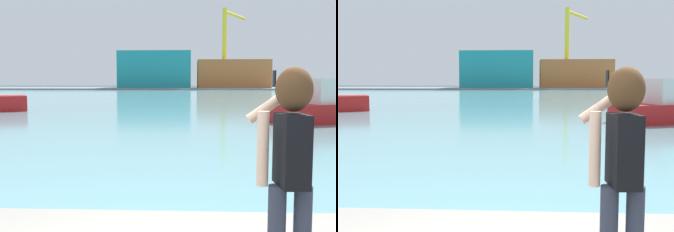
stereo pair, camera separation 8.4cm
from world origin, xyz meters
TOP-DOWN VIEW (x-y plane):
  - ground_plane at (0.00, 50.00)m, footprint 220.00×220.00m
  - harbor_water at (0.00, 52.00)m, footprint 140.00×100.00m
  - far_shore_dock at (0.00, 92.00)m, footprint 140.00×20.00m
  - person_photographer at (0.89, 0.22)m, footprint 0.53×0.55m
  - warehouse_left at (-7.43, 92.24)m, footprint 16.75×13.14m
  - warehouse_right at (10.95, 91.52)m, footprint 16.66×9.16m
  - port_crane at (9.50, 91.12)m, footprint 6.77×11.72m

SIDE VIEW (x-z plane):
  - ground_plane at x=0.00m, z-range 0.00..0.00m
  - harbor_water at x=0.00m, z-range 0.00..0.02m
  - far_shore_dock at x=0.00m, z-range 0.00..0.36m
  - person_photographer at x=0.89m, z-range 0.65..2.39m
  - warehouse_right at x=10.95m, z-range 0.36..6.88m
  - warehouse_left at x=-7.43m, z-range 0.36..8.86m
  - port_crane at x=9.50m, z-range 2.47..20.86m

